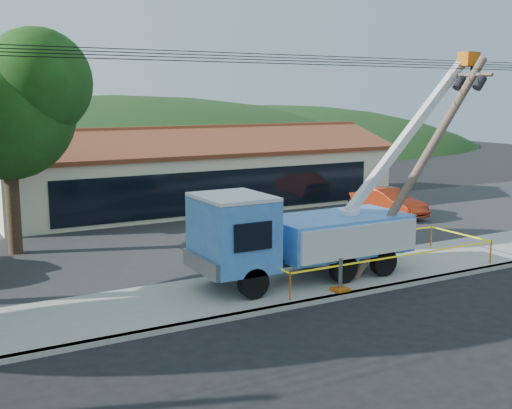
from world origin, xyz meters
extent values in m
plane|color=black|center=(0.00, 0.00, 0.00)|extent=(120.00, 120.00, 0.00)
cube|color=gray|center=(0.00, 2.10, 0.07)|extent=(60.00, 0.25, 0.15)
cube|color=gray|center=(0.00, 4.00, 0.07)|extent=(60.00, 4.00, 0.15)
cube|color=#28282B|center=(0.00, 12.00, 0.05)|extent=(60.00, 12.00, 0.10)
cube|color=beige|center=(4.00, 20.00, 1.70)|extent=(22.00, 8.00, 3.40)
cube|color=black|center=(4.00, 15.98, 1.43)|extent=(18.04, 0.08, 2.21)
cube|color=brown|center=(4.00, 18.00, 3.90)|extent=(22.50, 4.53, 1.52)
cube|color=brown|center=(4.00, 22.00, 3.90)|extent=(22.50, 4.53, 1.52)
cube|color=brown|center=(4.00, 20.00, 4.55)|extent=(22.50, 0.30, 0.25)
cylinder|color=#332316|center=(-7.00, 13.00, 2.09)|extent=(0.56, 0.56, 4.18)
sphere|color=#1C3A0F|center=(-7.00, 13.00, 5.70)|extent=(5.25, 5.25, 5.25)
sphere|color=#1C3A0F|center=(-5.95, 12.30, 6.84)|extent=(4.20, 4.20, 4.20)
ellipsoid|color=#1C3B15|center=(10.00, 55.00, 0.00)|extent=(89.60, 64.00, 32.00)
ellipsoid|color=#1C3B15|center=(30.00, 55.00, 0.00)|extent=(72.80, 52.00, 26.00)
cylinder|color=black|center=(0.00, 3.10, 7.29)|extent=(60.00, 0.02, 0.02)
cylinder|color=black|center=(0.00, 3.60, 7.41)|extent=(60.00, 0.02, 0.02)
cylinder|color=black|center=(0.00, 4.10, 7.53)|extent=(60.00, 0.02, 0.02)
cylinder|color=black|center=(0.00, 4.50, 7.65)|extent=(60.00, 0.02, 0.02)
cylinder|color=black|center=(-1.60, 3.08, 0.65)|extent=(0.97, 0.32, 0.97)
cylinder|color=black|center=(-1.60, 5.34, 0.65)|extent=(0.97, 0.32, 0.97)
cylinder|color=black|center=(1.85, 3.08, 0.65)|extent=(0.97, 0.32, 0.97)
cylinder|color=black|center=(1.85, 5.34, 0.65)|extent=(0.97, 0.32, 0.97)
cylinder|color=black|center=(3.58, 3.08, 0.65)|extent=(0.97, 0.32, 0.97)
cylinder|color=black|center=(3.58, 5.34, 0.65)|extent=(0.97, 0.32, 0.97)
cube|color=black|center=(1.20, 4.21, 0.92)|extent=(7.12, 1.08, 0.27)
cube|color=#3C73D7|center=(-1.71, 4.21, 2.00)|extent=(2.16, 2.59, 2.27)
cube|color=silver|center=(-1.71, 4.21, 3.18)|extent=(2.16, 2.59, 0.13)
cube|color=black|center=(-2.74, 4.21, 2.16)|extent=(0.09, 1.94, 0.97)
cube|color=gray|center=(-2.84, 4.21, 1.13)|extent=(0.16, 2.48, 0.54)
cube|color=#3C73D7|center=(2.39, 4.21, 1.57)|extent=(4.97, 2.59, 1.30)
cylinder|color=silver|center=(2.93, 4.21, 2.05)|extent=(0.76, 0.76, 0.65)
cube|color=silver|center=(5.56, 4.21, 5.01)|extent=(5.48, 0.30, 5.58)
cube|color=gray|center=(5.89, 4.21, 5.28)|extent=(3.30, 0.19, 3.36)
cube|color=#D05E0B|center=(8.20, 3.99, 7.69)|extent=(0.65, 0.54, 0.54)
cube|color=#D05E0B|center=(1.20, 2.37, 0.21)|extent=(0.49, 0.49, 0.09)
cube|color=#D05E0B|center=(4.01, 6.04, 0.21)|extent=(0.49, 0.49, 0.09)
cylinder|color=brown|center=(5.34, 3.30, 3.92)|extent=(5.95, 0.30, 7.73)
cube|color=brown|center=(7.74, 3.30, 7.09)|extent=(0.16, 1.70, 0.16)
cylinder|color=black|center=(7.55, 3.77, 6.81)|extent=(0.56, 0.34, 0.58)
cylinder|color=black|center=(7.55, 2.83, 6.81)|extent=(0.56, 0.34, 0.58)
cylinder|color=#D05E0B|center=(-0.69, 2.39, 0.60)|extent=(0.05, 0.05, 0.90)
cylinder|color=#D05E0B|center=(8.17, 2.39, 0.60)|extent=(0.05, 0.05, 0.90)
cylinder|color=#D05E0B|center=(8.17, 5.45, 0.60)|extent=(0.05, 0.05, 0.90)
cylinder|color=#D05E0B|center=(-0.69, 5.45, 0.60)|extent=(0.05, 0.05, 0.90)
cube|color=yellow|center=(3.74, 2.39, 1.01)|extent=(8.86, 0.01, 0.05)
cube|color=yellow|center=(8.17, 3.92, 1.01)|extent=(0.01, 3.06, 0.05)
cube|color=yellow|center=(3.74, 5.45, 1.01)|extent=(8.86, 0.01, 0.05)
cube|color=yellow|center=(-0.69, 3.92, 1.01)|extent=(0.01, 3.06, 0.05)
imported|color=#A22A10|center=(11.33, 11.81, 0.00)|extent=(1.92, 4.54, 1.46)
camera|label=1|loc=(-10.89, -13.57, 6.36)|focal=45.00mm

